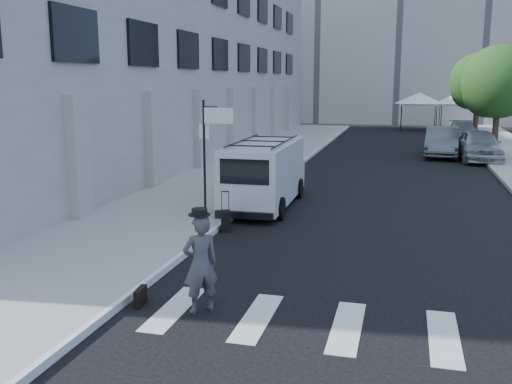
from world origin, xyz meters
The scene contains 15 objects.
ground centered at (0.00, 0.00, 0.00)m, with size 120.00×120.00×0.00m, color black.
sidewalk_left centered at (-4.25, 16.00, 0.07)m, with size 4.50×48.00×0.15m, color gray.
building_left centered at (-11.50, 18.00, 6.00)m, with size 10.00×44.00×12.00m, color gray.
sign_pole centered at (-2.36, 3.20, 2.65)m, with size 1.03×0.07×3.50m.
tree_near centered at (7.50, 20.15, 3.97)m, with size 3.80×3.83×6.03m.
tree_far centered at (7.50, 29.15, 3.97)m, with size 3.80×3.83×6.03m.
tent_left centered at (4.00, 38.00, 2.71)m, with size 4.00×4.00×3.20m.
tent_right centered at (7.20, 38.50, 2.71)m, with size 4.00×4.00×3.20m.
businessman centered at (-0.47, -3.00, 0.91)m, with size 0.67×0.44×1.83m, color #404043.
briefcase centered at (-1.68, -3.00, 0.17)m, with size 0.12×0.44×0.34m, color black.
suitcase centered at (-1.77, 2.57, 0.30)m, with size 0.38×0.46×1.12m.
cargo_van centered at (-1.50, 6.13, 1.12)m, with size 2.08×5.70×2.15m.
parked_car_a centered at (6.80, 19.69, 0.84)m, with size 1.98×4.93×1.68m, color #AAADB2.
parked_car_b centered at (5.00, 21.06, 0.81)m, with size 1.72×4.94×1.63m, color #595B61.
parked_car_c centered at (6.71, 28.53, 0.73)m, with size 2.05×5.04×1.46m, color #95989C.
Camera 1 is at (3.02, -12.30, 4.18)m, focal length 40.00 mm.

